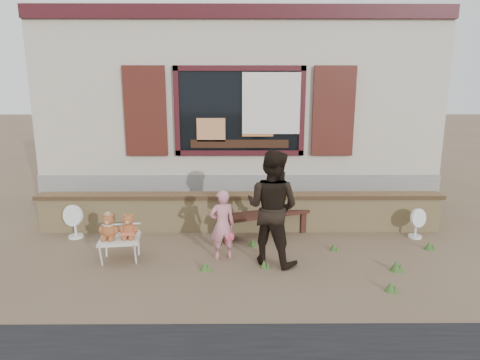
{
  "coord_description": "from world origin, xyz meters",
  "views": [
    {
      "loc": [
        -0.04,
        -5.82,
        2.4
      ],
      "look_at": [
        0.0,
        0.6,
        1.0
      ],
      "focal_mm": 30.0,
      "sensor_mm": 36.0,
      "label": 1
    }
  ],
  "objects_px": {
    "folding_chair": "(120,240)",
    "teddy_bear_right": "(129,225)",
    "child": "(222,225)",
    "bench": "(264,219)",
    "adult": "(272,208)",
    "teddy_bear_left": "(109,226)"
  },
  "relations": [
    {
      "from": "folding_chair",
      "to": "teddy_bear_right",
      "type": "relative_size",
      "value": 1.66
    },
    {
      "from": "folding_chair",
      "to": "child",
      "type": "bearing_deg",
      "value": -5.09
    },
    {
      "from": "bench",
      "to": "adult",
      "type": "height_order",
      "value": "adult"
    },
    {
      "from": "bench",
      "to": "teddy_bear_left",
      "type": "height_order",
      "value": "teddy_bear_left"
    },
    {
      "from": "teddy_bear_right",
      "to": "adult",
      "type": "xyz_separation_m",
      "value": [
        2.06,
        -0.1,
        0.29
      ]
    },
    {
      "from": "child",
      "to": "teddy_bear_right",
      "type": "bearing_deg",
      "value": -14.52
    },
    {
      "from": "bench",
      "to": "child",
      "type": "xyz_separation_m",
      "value": [
        -0.67,
        -0.94,
        0.22
      ]
    },
    {
      "from": "teddy_bear_left",
      "to": "teddy_bear_right",
      "type": "height_order",
      "value": "teddy_bear_left"
    },
    {
      "from": "child",
      "to": "adult",
      "type": "distance_m",
      "value": 0.78
    },
    {
      "from": "folding_chair",
      "to": "child",
      "type": "distance_m",
      "value": 1.5
    },
    {
      "from": "child",
      "to": "teddy_bear_left",
      "type": "bearing_deg",
      "value": -13.56
    },
    {
      "from": "folding_chair",
      "to": "bench",
      "type": "bearing_deg",
      "value": 17.52
    },
    {
      "from": "folding_chair",
      "to": "teddy_bear_left",
      "type": "distance_m",
      "value": 0.27
    },
    {
      "from": "child",
      "to": "adult",
      "type": "relative_size",
      "value": 0.63
    },
    {
      "from": "teddy_bear_left",
      "to": "teddy_bear_right",
      "type": "bearing_deg",
      "value": 0.0
    },
    {
      "from": "bench",
      "to": "adult",
      "type": "relative_size",
      "value": 0.99
    },
    {
      "from": "teddy_bear_right",
      "to": "child",
      "type": "height_order",
      "value": "child"
    },
    {
      "from": "bench",
      "to": "adult",
      "type": "bearing_deg",
      "value": -110.26
    },
    {
      "from": "bench",
      "to": "folding_chair",
      "type": "distance_m",
      "value": 2.38
    },
    {
      "from": "teddy_bear_right",
      "to": "child",
      "type": "distance_m",
      "value": 1.35
    },
    {
      "from": "folding_chair",
      "to": "adult",
      "type": "height_order",
      "value": "adult"
    },
    {
      "from": "teddy_bear_left",
      "to": "adult",
      "type": "relative_size",
      "value": 0.24
    }
  ]
}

